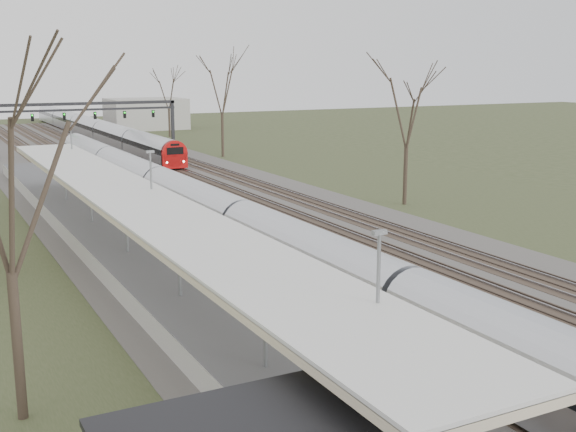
# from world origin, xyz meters

# --- Properties ---
(track_bed) EXTENTS (24.00, 160.00, 0.22)m
(track_bed) POSITION_xyz_m (0.26, 55.00, 0.06)
(track_bed) COLOR #474442
(track_bed) RESTS_ON ground
(platform) EXTENTS (3.50, 69.00, 1.00)m
(platform) POSITION_xyz_m (-9.05, 37.50, 0.50)
(platform) COLOR #9E9B93
(platform) RESTS_ON ground
(canopy) EXTENTS (4.10, 50.00, 3.11)m
(canopy) POSITION_xyz_m (-9.05, 32.99, 3.93)
(canopy) COLOR slate
(canopy) RESTS_ON platform
(signal_gantry) EXTENTS (21.00, 0.59, 6.08)m
(signal_gantry) POSITION_xyz_m (0.29, 84.99, 4.91)
(signal_gantry) COLOR black
(signal_gantry) RESTS_ON ground
(tree_west_near) EXTENTS (5.00, 5.00, 10.30)m
(tree_west_near) POSITION_xyz_m (-16.00, 20.00, 7.29)
(tree_west_near) COLOR #2D231C
(tree_west_near) RESTS_ON ground
(tree_east_far) EXTENTS (5.00, 5.00, 10.30)m
(tree_east_far) POSITION_xyz_m (14.00, 42.00, 7.29)
(tree_east_far) COLOR #2D231C
(tree_east_far) RESTS_ON ground
(train_near) EXTENTS (2.62, 75.21, 3.05)m
(train_near) POSITION_xyz_m (-2.50, 41.68, 1.48)
(train_near) COLOR #B1B3BB
(train_near) RESTS_ON ground
(train_far) EXTENTS (2.62, 75.21, 3.05)m
(train_far) POSITION_xyz_m (4.50, 103.93, 1.48)
(train_far) COLOR #B1B3BB
(train_far) RESTS_ON ground
(passenger) EXTENTS (0.51, 0.71, 1.80)m
(passenger) POSITION_xyz_m (-8.18, 12.92, 1.90)
(passenger) COLOR navy
(passenger) RESTS_ON platform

